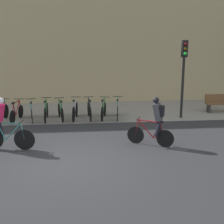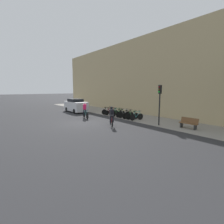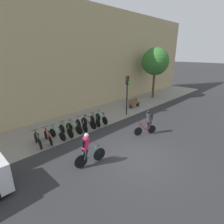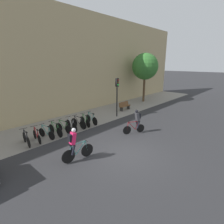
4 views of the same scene
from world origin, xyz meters
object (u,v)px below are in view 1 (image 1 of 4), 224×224
at_px(parked_bike_4, 61,111).
at_px(parked_bike_8, 118,110).
at_px(parked_bike_1, 17,113).
at_px(parked_bike_5, 75,111).
at_px(bench, 220,103).
at_px(cyclist_pink, 2,123).
at_px(parked_bike_2, 31,112).
at_px(cyclist_grey, 156,120).
at_px(traffic_light_pole, 184,65).
at_px(parked_bike_3, 46,111).
at_px(parked_bike_7, 103,110).
at_px(parked_bike_0, 2,113).
at_px(parked_bike_6, 89,110).

bearing_deg(parked_bike_4, parked_bike_8, -0.00).
relative_size(parked_bike_1, parked_bike_5, 0.97).
bearing_deg(bench, cyclist_pink, -155.19).
bearing_deg(parked_bike_4, parked_bike_1, -179.94).
relative_size(parked_bike_1, bench, 1.10).
height_order(parked_bike_2, parked_bike_4, parked_bike_4).
bearing_deg(parked_bike_5, cyclist_grey, -53.57).
height_order(cyclist_grey, parked_bike_2, cyclist_grey).
bearing_deg(traffic_light_pole, parked_bike_3, 178.33).
distance_m(cyclist_grey, parked_bike_8, 4.01).
distance_m(cyclist_grey, bench, 6.40).
distance_m(parked_bike_1, parked_bike_4, 1.98).
distance_m(cyclist_pink, traffic_light_pole, 8.27).
bearing_deg(cyclist_pink, parked_bike_1, 94.51).
distance_m(parked_bike_1, parked_bike_7, 3.95).
relative_size(parked_bike_8, bench, 1.12).
xyz_separation_m(cyclist_grey, bench, (4.41, 4.61, -0.48)).
bearing_deg(cyclist_pink, parked_bike_5, 57.72).
bearing_deg(parked_bike_0, parked_bike_2, -0.05).
relative_size(parked_bike_3, bench, 1.17).
bearing_deg(parked_bike_4, cyclist_pink, -114.46).
height_order(parked_bike_4, parked_bike_6, parked_bike_6).
height_order(parked_bike_6, bench, parked_bike_6).
bearing_deg(bench, parked_bike_5, -174.21).
height_order(cyclist_pink, parked_bike_7, cyclist_pink).
relative_size(cyclist_grey, bench, 1.17).
xyz_separation_m(parked_bike_6, parked_bike_7, (0.66, 0.00, -0.01)).
bearing_deg(parked_bike_8, cyclist_grey, -77.16).
height_order(parked_bike_3, parked_bike_7, parked_bike_3).
distance_m(parked_bike_3, parked_bike_6, 1.98).
bearing_deg(parked_bike_1, bench, 4.27).
xyz_separation_m(parked_bike_0, parked_bike_7, (4.61, 0.00, -0.00)).
distance_m(parked_bike_6, parked_bike_8, 1.32).
bearing_deg(cyclist_pink, parked_bike_2, 84.32).
height_order(parked_bike_5, parked_bike_8, parked_bike_5).
relative_size(cyclist_grey, parked_bike_2, 1.10).
distance_m(cyclist_grey, parked_bike_7, 4.20).
relative_size(cyclist_grey, parked_bike_3, 1.01).
distance_m(cyclist_grey, parked_bike_2, 6.22).
bearing_deg(traffic_light_pole, parked_bike_4, 178.13).
height_order(cyclist_grey, bench, cyclist_grey).
height_order(parked_bike_0, parked_bike_2, parked_bike_0).
bearing_deg(parked_bike_4, parked_bike_3, -179.94).
bearing_deg(parked_bike_6, parked_bike_2, -179.98).
height_order(parked_bike_5, bench, parked_bike_5).
xyz_separation_m(parked_bike_8, bench, (5.30, 0.74, 0.06)).
height_order(parked_bike_4, bench, parked_bike_4).
distance_m(parked_bike_3, bench, 8.62).
height_order(parked_bike_4, parked_bike_8, parked_bike_8).
relative_size(cyclist_grey, parked_bike_6, 1.02).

